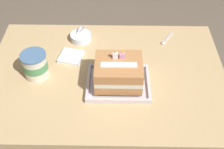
% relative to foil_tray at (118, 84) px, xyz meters
% --- Properties ---
extents(dining_table, '(1.15, 0.79, 0.71)m').
position_rel_foil_tray_xyz_m(dining_table, '(-0.06, 0.07, -0.11)').
color(dining_table, tan).
rests_on(dining_table, ground_plane).
extents(foil_tray, '(0.29, 0.23, 0.02)m').
position_rel_foil_tray_xyz_m(foil_tray, '(0.00, 0.00, 0.00)').
color(foil_tray, silver).
rests_on(foil_tray, dining_table).
extents(birthday_cake, '(0.21, 0.18, 0.16)m').
position_rel_foil_tray_xyz_m(birthday_cake, '(-0.00, 0.00, 0.07)').
color(birthday_cake, '#BA7B47').
rests_on(birthday_cake, foil_tray).
extents(bowl_stack, '(0.11, 0.11, 0.08)m').
position_rel_foil_tray_xyz_m(bowl_stack, '(-0.20, 0.33, 0.01)').
color(bowl_stack, white).
rests_on(bowl_stack, dining_table).
extents(ice_cream_tub, '(0.12, 0.12, 0.13)m').
position_rel_foil_tray_xyz_m(ice_cream_tub, '(-0.39, 0.06, 0.06)').
color(ice_cream_tub, silver).
rests_on(ice_cream_tub, dining_table).
extents(serving_spoon_near_tray, '(0.08, 0.12, 0.01)m').
position_rel_foil_tray_xyz_m(serving_spoon_near_tray, '(0.25, 0.32, -0.00)').
color(serving_spoon_near_tray, silver).
rests_on(serving_spoon_near_tray, dining_table).
extents(napkin_pile, '(0.13, 0.13, 0.02)m').
position_rel_foil_tray_xyz_m(napkin_pile, '(-0.24, 0.18, 0.00)').
color(napkin_pile, white).
rests_on(napkin_pile, dining_table).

